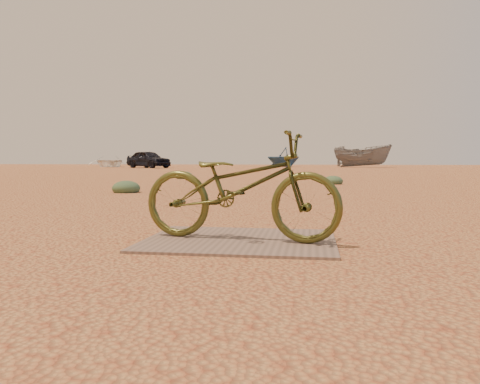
# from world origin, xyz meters

# --- Properties ---
(ground) EXTENTS (120.00, 120.00, 0.00)m
(ground) POSITION_xyz_m (0.00, 0.00, 0.00)
(ground) COLOR #B9854C
(ground) RESTS_ON ground
(plywood_board) EXTENTS (1.64, 1.34, 0.02)m
(plywood_board) POSITION_xyz_m (0.00, -0.39, 0.01)
(plywood_board) COLOR #785E4F
(plywood_board) RESTS_ON ground
(bicycle) EXTENTS (1.82, 0.87, 0.92)m
(bicycle) POSITION_xyz_m (0.00, -0.42, 0.48)
(bicycle) COLOR #48491C
(bicycle) RESTS_ON plywood_board
(car) EXTENTS (4.54, 3.71, 1.46)m
(car) POSITION_xyz_m (-12.92, 33.18, 0.73)
(car) COLOR black
(car) RESTS_ON ground
(boat_near_left) EXTENTS (5.68, 6.11, 1.03)m
(boat_near_left) POSITION_xyz_m (-18.31, 37.49, 0.52)
(boat_near_left) COLOR white
(boat_near_left) RESTS_ON ground
(boat_far_left) EXTENTS (4.82, 4.74, 1.92)m
(boat_far_left) POSITION_xyz_m (-2.11, 41.34, 0.96)
(boat_far_left) COLOR #335A7F
(boat_far_left) RESTS_ON ground
(boat_mid_right) EXTENTS (5.60, 3.72, 2.03)m
(boat_mid_right) POSITION_xyz_m (5.08, 39.03, 1.01)
(boat_mid_right) COLOR slate
(boat_mid_right) RESTS_ON ground
(kale_a) EXTENTS (0.60, 0.60, 0.33)m
(kale_a) POSITION_xyz_m (-3.35, 5.22, 0.00)
(kale_a) COLOR #4E6642
(kale_a) RESTS_ON ground
(kale_b) EXTENTS (0.57, 0.57, 0.31)m
(kale_b) POSITION_xyz_m (1.23, 9.38, 0.00)
(kale_b) COLOR #4E6642
(kale_b) RESTS_ON ground
(kale_c) EXTENTS (0.63, 0.63, 0.35)m
(kale_c) POSITION_xyz_m (-4.05, 12.37, 0.00)
(kale_c) COLOR #4E6642
(kale_c) RESTS_ON ground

